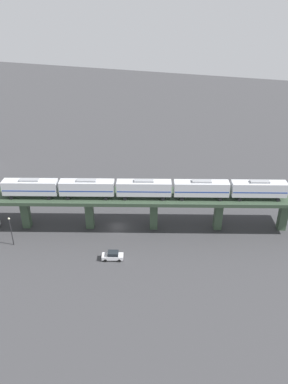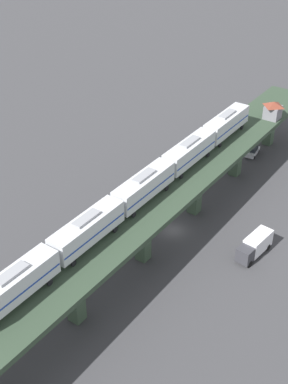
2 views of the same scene
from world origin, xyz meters
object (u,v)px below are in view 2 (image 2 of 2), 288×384
object	(u,v)px
subway_train	(144,186)
signal_hut	(273,110)
street_lamp	(204,142)
street_car_silver	(252,151)
street_car_white	(113,201)
delivery_truck	(255,245)

from	to	relation	value
subway_train	signal_hut	distance (m)	37.05
street_lamp	street_car_silver	bearing A→B (deg)	67.69
street_car_white	street_lamp	bearing A→B (deg)	97.27
street_car_silver	street_lamp	world-z (taller)	street_lamp
delivery_truck	signal_hut	bearing A→B (deg)	130.27
street_car_silver	signal_hut	bearing A→B (deg)	27.48
subway_train	street_car_white	bearing A→B (deg)	169.42
street_car_white	street_car_silver	xyz separation A→B (m)	(1.05, 32.35, 0.00)
delivery_truck	street_lamp	xyz separation A→B (m)	(-26.35, 12.45, 2.35)
signal_hut	street_lamp	bearing A→B (deg)	-120.74
street_car_silver	street_lamp	distance (m)	10.87
subway_train	street_car_white	xyz separation A→B (m)	(-12.36, 2.31, -10.32)
signal_hut	street_lamp	xyz separation A→B (m)	(-6.52, -10.96, -6.41)
street_car_silver	delivery_truck	size ratio (longest dim) A/B	0.63
street_lamp	street_car_white	bearing A→B (deg)	-82.73
delivery_truck	street_car_white	bearing A→B (deg)	-156.33
street_car_silver	street_lamp	bearing A→B (deg)	-112.31
subway_train	street_car_white	world-z (taller)	subway_train
signal_hut	delivery_truck	size ratio (longest dim) A/B	0.55
subway_train	signal_hut	bearing A→B (deg)	103.66
street_lamp	signal_hut	bearing A→B (deg)	59.26
street_lamp	delivery_truck	bearing A→B (deg)	-25.30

